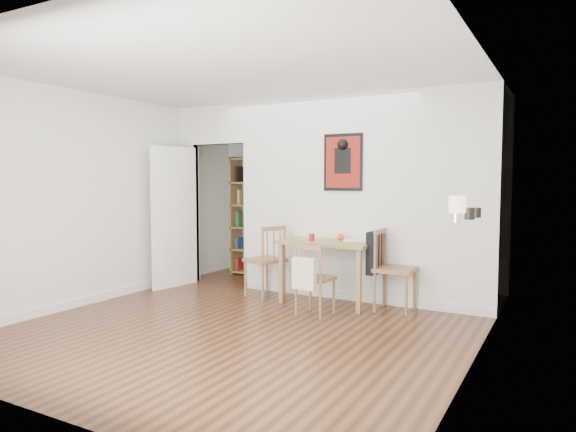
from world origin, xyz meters
The scene contains 15 objects.
ground centered at (0.00, 0.00, 0.00)m, with size 5.20×5.20×0.00m, color brown.
room_shell centered at (0.10, 1.34, 1.30)m, with size 5.20×5.20×5.20m.
dining_table centered at (0.32, 1.10, 0.69)m, with size 1.15×0.73×0.78m.
chair_left centered at (-0.55, 1.00, 0.47)m, with size 0.60×0.60×0.94m.
chair_right centered at (1.14, 1.10, 0.50)m, with size 0.55×0.49×0.96m.
chair_front centered at (0.42, 0.49, 0.41)m, with size 0.44×0.49×0.81m.
bookshelf centered at (-1.51, 2.26, 0.94)m, with size 0.80×0.32×1.91m.
fireplace centered at (2.16, 0.25, 0.62)m, with size 0.45×1.25×1.16m.
red_glass centered at (0.15, 0.96, 0.82)m, with size 0.07×0.07×0.09m, color maroon.
orange_fruit centered at (0.43, 1.20, 0.82)m, with size 0.08×0.08×0.08m, color #D9550B.
placemat centered at (0.11, 1.17, 0.78)m, with size 0.38×0.28×0.00m, color beige.
notebook centered at (0.63, 1.20, 0.79)m, with size 0.29×0.21×0.01m, color white.
mantel_lamp centered at (2.07, -0.08, 1.30)m, with size 0.15×0.15×0.23m.
ceramic_jar_a centered at (2.11, 0.32, 1.22)m, with size 0.09×0.09×0.11m, color black.
ceramic_jar_b centered at (2.13, 0.61, 1.21)m, with size 0.08×0.08×0.10m, color black.
Camera 1 is at (2.93, -4.67, 1.53)m, focal length 32.00 mm.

